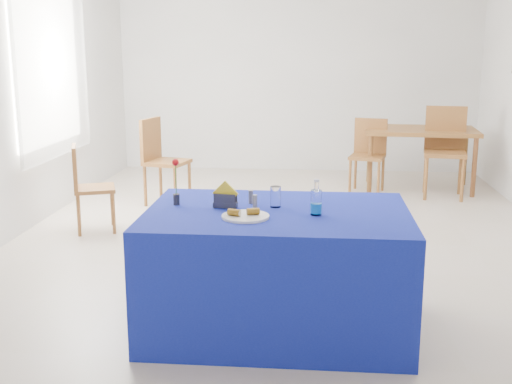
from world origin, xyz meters
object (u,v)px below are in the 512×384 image
(blue_table, at_px, (277,270))
(water_bottle, at_px, (316,203))
(oak_table, at_px, (420,135))
(chair_win_b, at_px, (160,155))
(chair_win_a, at_px, (86,182))
(plate, at_px, (245,216))
(chair_bg_left, at_px, (369,150))
(chair_bg_right, at_px, (445,145))

(blue_table, xyz_separation_m, water_bottle, (0.23, -0.08, 0.45))
(oak_table, relative_size, chair_win_b, 1.44)
(water_bottle, relative_size, chair_win_a, 0.26)
(blue_table, relative_size, chair_win_a, 1.92)
(chair_win_b, bearing_deg, plate, -144.53)
(oak_table, height_order, chair_bg_left, chair_bg_left)
(water_bottle, distance_m, chair_bg_right, 4.22)
(plate, bearing_deg, water_bottle, 14.52)
(blue_table, bearing_deg, chair_bg_right, 65.61)
(plate, height_order, chair_bg_left, chair_bg_left)
(chair_win_b, bearing_deg, water_bottle, -137.96)
(chair_bg_left, height_order, chair_bg_right, chair_bg_right)
(chair_win_a, bearing_deg, chair_bg_left, -74.63)
(oak_table, distance_m, chair_bg_left, 0.68)
(chair_bg_left, xyz_separation_m, chair_bg_right, (0.87, -0.14, 0.10))
(plate, relative_size, chair_bg_right, 0.27)
(chair_win_a, bearing_deg, plate, -161.26)
(plate, relative_size, chair_win_b, 0.29)
(water_bottle, distance_m, oak_table, 4.45)
(blue_table, bearing_deg, oak_table, 70.13)
(oak_table, xyz_separation_m, chair_win_b, (-3.01, -1.02, -0.12))
(plate, xyz_separation_m, chair_bg_left, (1.05, 4.18, -0.26))
(oak_table, xyz_separation_m, chair_win_a, (-3.44, -2.19, -0.20))
(chair_bg_right, relative_size, chair_win_b, 1.10)
(chair_bg_right, xyz_separation_m, chair_win_b, (-3.24, -0.69, -0.05))
(water_bottle, relative_size, oak_table, 0.16)
(oak_table, bearing_deg, blue_table, -109.87)
(blue_table, height_order, chair_bg_left, chair_bg_left)
(water_bottle, relative_size, chair_win_b, 0.22)
(blue_table, relative_size, oak_table, 1.16)
(blue_table, relative_size, chair_win_b, 1.67)
(chair_bg_left, distance_m, chair_win_b, 2.52)
(chair_bg_right, xyz_separation_m, chair_win_a, (-3.68, -1.86, -0.13))
(oak_table, xyz_separation_m, chair_bg_right, (0.24, -0.33, -0.07))
(water_bottle, distance_m, chair_win_b, 3.68)
(blue_table, xyz_separation_m, chair_bg_right, (1.75, 3.85, 0.23))
(water_bottle, distance_m, chair_bg_left, 4.13)
(plate, bearing_deg, chair_win_a, 128.91)
(chair_win_a, bearing_deg, chair_win_b, -40.47)
(plate, xyz_separation_m, blue_table, (0.18, 0.19, -0.39))
(chair_win_a, bearing_deg, chair_bg_right, -83.32)
(chair_bg_right, bearing_deg, chair_bg_left, 178.97)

